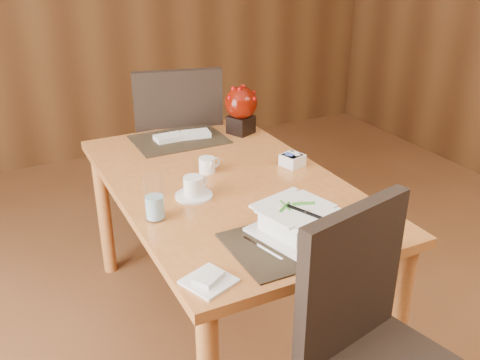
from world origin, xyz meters
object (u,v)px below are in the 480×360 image
soup_setting (296,221)px  berry_decor (241,107)px  bread_plate (209,281)px  near_chair (376,345)px  creamer_jug (207,165)px  sugar_caddy (292,160)px  far_chair (178,145)px  water_glass (154,198)px  dining_table (226,201)px  coffee_cup (194,188)px

soup_setting → berry_decor: berry_decor is taller
bread_plate → near_chair: near_chair is taller
soup_setting → near_chair: bearing=-97.3°
creamer_jug → bread_plate: bearing=-120.3°
soup_setting → sugar_caddy: 0.60m
soup_setting → far_chair: size_ratio=0.30×
water_glass → soup_setting: bearing=-39.0°
dining_table → soup_setting: soup_setting is taller
dining_table → bread_plate: bread_plate is taller
soup_setting → water_glass: water_glass is taller
dining_table → berry_decor: 0.64m
dining_table → berry_decor: berry_decor is taller
soup_setting → bread_plate: 0.41m
near_chair → far_chair: 1.78m
coffee_cup → dining_table: bearing=23.5°
soup_setting → near_chair: near_chair is taller
creamer_jug → sugar_caddy: 0.39m
soup_setting → berry_decor: size_ratio=1.27×
coffee_cup → near_chair: size_ratio=0.15×
coffee_cup → far_chair: far_chair is taller
dining_table → creamer_jug: creamer_jug is taller
sugar_caddy → bread_plate: sugar_caddy is taller
coffee_cup → bread_plate: bearing=-107.9°
sugar_caddy → far_chair: bearing=105.1°
near_chair → far_chair: far_chair is taller
soup_setting → sugar_caddy: soup_setting is taller
creamer_jug → bread_plate: creamer_jug is taller
berry_decor → sugar_caddy: bearing=-88.6°
soup_setting → water_glass: 0.51m
dining_table → coffee_cup: coffee_cup is taller
sugar_caddy → near_chair: size_ratio=0.09×
water_glass → bread_plate: (0.02, -0.45, -0.08)m
water_glass → far_chair: 1.18m
water_glass → sugar_caddy: water_glass is taller
bread_plate → water_glass: bearing=92.0°
sugar_caddy → far_chair: size_ratio=0.08×
coffee_cup → water_glass: bearing=-151.5°
soup_setting → coffee_cup: bearing=101.1°
creamer_jug → dining_table: bearing=-81.5°
water_glass → sugar_caddy: (0.71, 0.20, -0.06)m
water_glass → berry_decor: berry_decor is taller
dining_table → berry_decor: bearing=57.0°
water_glass → bread_plate: size_ratio=1.27×
sugar_caddy → berry_decor: berry_decor is taller
coffee_cup → far_chair: 1.01m
coffee_cup → bread_plate: 0.58m
berry_decor → bread_plate: bearing=-121.0°
near_chair → soup_setting: bearing=84.6°
soup_setting → sugar_caddy: (0.31, 0.52, -0.03)m
soup_setting → bread_plate: (-0.38, -0.13, -0.05)m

